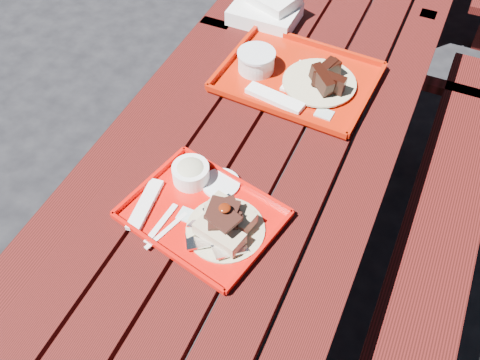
{
  "coord_description": "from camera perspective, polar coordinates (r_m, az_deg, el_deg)",
  "views": [
    {
      "loc": [
        0.38,
        -0.99,
        1.94
      ],
      "look_at": [
        0.0,
        -0.15,
        0.82
      ],
      "focal_mm": 40.0,
      "sensor_mm": 36.0,
      "label": 1
    }
  ],
  "objects": [
    {
      "name": "near_tray",
      "position": [
        1.45,
        -3.61,
        -2.83
      ],
      "size": [
        0.45,
        0.39,
        0.13
      ],
      "color": "red",
      "rests_on": "picnic_table_near"
    },
    {
      "name": "picnic_table_near",
      "position": [
        1.74,
        2.03,
        -1.93
      ],
      "size": [
        1.41,
        2.4,
        0.75
      ],
      "color": "#450E0D",
      "rests_on": "ground"
    },
    {
      "name": "ground",
      "position": [
        2.21,
        1.63,
        -10.78
      ],
      "size": [
        60.0,
        60.0,
        0.0
      ],
      "primitive_type": "plane",
      "color": "black",
      "rests_on": "ground"
    },
    {
      "name": "far_tray",
      "position": [
        1.84,
        5.83,
        10.98
      ],
      "size": [
        0.52,
        0.42,
        0.08
      ],
      "color": "#B21A06",
      "rests_on": "picnic_table_near"
    },
    {
      "name": "white_cloth",
      "position": [
        2.11,
        2.94,
        17.7
      ],
      "size": [
        0.25,
        0.22,
        0.1
      ],
      "color": "white",
      "rests_on": "picnic_table_near"
    }
  ]
}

